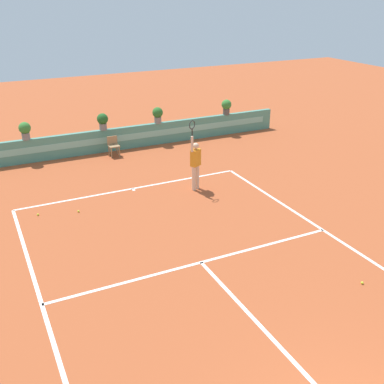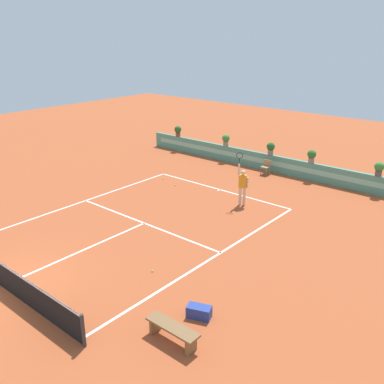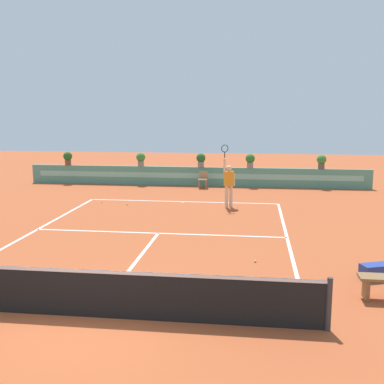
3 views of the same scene
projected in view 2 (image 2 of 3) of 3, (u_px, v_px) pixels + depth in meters
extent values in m
plane|color=#A84C28|center=(137.00, 226.00, 18.25)|extent=(60.00, 60.00, 0.00)
cube|color=white|center=(220.00, 190.00, 22.46)|extent=(8.22, 0.10, 0.01)
cube|color=white|center=(144.00, 223.00, 18.53)|extent=(8.22, 0.10, 0.01)
cube|color=white|center=(83.00, 250.00, 16.24)|extent=(0.10, 6.40, 0.01)
cube|color=white|center=(78.00, 203.00, 20.69)|extent=(0.10, 11.89, 0.01)
cube|color=white|center=(213.00, 257.00, 15.72)|extent=(0.10, 11.89, 0.01)
cube|color=white|center=(219.00, 190.00, 22.39)|extent=(0.10, 0.20, 0.01)
cylinder|color=#333333|center=(83.00, 331.00, 11.11)|extent=(0.10, 0.10, 1.00)
cube|color=black|center=(0.00, 273.00, 13.78)|extent=(8.82, 0.02, 0.95)
cube|color=#4C8E7A|center=(265.00, 162.00, 25.51)|extent=(18.00, 0.20, 1.00)
cube|color=#7ABCA8|center=(265.00, 161.00, 25.42)|extent=(17.10, 0.01, 0.28)
cylinder|color=#99754C|center=(261.00, 171.00, 24.72)|extent=(0.05, 0.05, 0.45)
cylinder|color=#99754C|center=(266.00, 172.00, 24.51)|extent=(0.05, 0.05, 0.45)
cylinder|color=#99754C|center=(264.00, 170.00, 24.97)|extent=(0.05, 0.05, 0.45)
cylinder|color=#99754C|center=(269.00, 171.00, 24.76)|extent=(0.05, 0.05, 0.45)
cube|color=#99754C|center=(265.00, 167.00, 24.66)|extent=(0.44, 0.44, 0.04)
cube|color=#99754C|center=(267.00, 163.00, 24.73)|extent=(0.44, 0.04, 0.36)
cube|color=brown|center=(155.00, 325.00, 11.76)|extent=(0.08, 0.40, 0.45)
cube|color=brown|center=(191.00, 345.00, 10.98)|extent=(0.08, 0.40, 0.45)
cube|color=brown|center=(172.00, 327.00, 11.28)|extent=(1.60, 0.44, 0.06)
cube|color=navy|center=(199.00, 312.00, 12.38)|extent=(0.78, 0.59, 0.36)
cylinder|color=beige|center=(244.00, 196.00, 20.32)|extent=(0.14, 0.14, 0.90)
cylinder|color=beige|center=(240.00, 196.00, 20.36)|extent=(0.14, 0.14, 0.90)
cube|color=orange|center=(243.00, 181.00, 20.08)|extent=(0.42, 0.36, 0.60)
sphere|color=beige|center=(243.00, 172.00, 19.92)|extent=(0.22, 0.22, 0.22)
cylinder|color=beige|center=(239.00, 170.00, 19.93)|extent=(0.09, 0.09, 0.55)
cylinder|color=black|center=(239.00, 161.00, 19.78)|extent=(0.04, 0.04, 0.24)
torus|color=#262626|center=(240.00, 156.00, 19.69)|extent=(0.29, 0.17, 0.31)
cylinder|color=beige|center=(247.00, 183.00, 20.04)|extent=(0.09, 0.09, 0.50)
sphere|color=#CCE033|center=(163.00, 179.00, 24.00)|extent=(0.07, 0.07, 0.07)
sphere|color=#CCE033|center=(152.00, 271.00, 14.77)|extent=(0.07, 0.07, 0.07)
sphere|color=#CCE033|center=(175.00, 185.00, 23.02)|extent=(0.07, 0.07, 0.07)
cylinder|color=gray|center=(270.00, 152.00, 25.11)|extent=(0.32, 0.32, 0.28)
sphere|color=#235B23|center=(271.00, 147.00, 24.99)|extent=(0.48, 0.48, 0.48)
cylinder|color=brown|center=(178.00, 134.00, 29.51)|extent=(0.32, 0.32, 0.28)
sphere|color=#235B23|center=(178.00, 129.00, 29.38)|extent=(0.48, 0.48, 0.48)
cylinder|color=gray|center=(311.00, 160.00, 23.56)|extent=(0.32, 0.32, 0.28)
sphere|color=#2D6B28|center=(312.00, 154.00, 23.44)|extent=(0.48, 0.48, 0.48)
cylinder|color=#514C47|center=(378.00, 173.00, 21.39)|extent=(0.32, 0.32, 0.28)
sphere|color=#387F33|center=(379.00, 167.00, 21.27)|extent=(0.48, 0.48, 0.48)
cylinder|color=gray|center=(226.00, 144.00, 27.06)|extent=(0.32, 0.32, 0.28)
sphere|color=#387F33|center=(226.00, 138.00, 26.94)|extent=(0.48, 0.48, 0.48)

